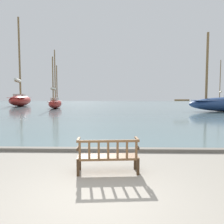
{
  "coord_description": "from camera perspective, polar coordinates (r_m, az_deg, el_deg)",
  "views": [
    {
      "loc": [
        0.49,
        -4.05,
        2.03
      ],
      "look_at": [
        0.11,
        10.0,
        1.0
      ],
      "focal_mm": 35.0,
      "sensor_mm": 36.0,
      "label": 1
    }
  ],
  "objects": [
    {
      "name": "park_bench",
      "position": [
        5.85,
        -1.07,
        -11.29
      ],
      "size": [
        1.64,
        0.64,
        0.92
      ],
      "color": "#3D2A19",
      "rests_on": "ground"
    },
    {
      "name": "quay_edge_kerb",
      "position": [
        8.16,
        -1.98,
        -9.78
      ],
      "size": [
        40.0,
        0.3,
        0.12
      ],
      "primitive_type": "cube",
      "color": "slate",
      "rests_on": "ground"
    },
    {
      "name": "sailboat_nearest_starboard",
      "position": [
        46.34,
        26.25,
        2.12
      ],
      "size": [
        3.5,
        6.43,
        8.77
      ],
      "color": "black",
      "rests_on": "harbor_water"
    },
    {
      "name": "ground_plane",
      "position": [
        4.56,
        -5.18,
        -22.27
      ],
      "size": [
        160.0,
        160.0,
        0.0
      ],
      "primitive_type": "plane",
      "color": "gray"
    },
    {
      "name": "sailboat_outer_starboard",
      "position": [
        47.39,
        -22.82,
        3.12
      ],
      "size": [
        6.25,
        12.41,
        17.45
      ],
      "color": "maroon",
      "rests_on": "harbor_water"
    },
    {
      "name": "harbor_water",
      "position": [
        48.1,
        0.94,
        1.82
      ],
      "size": [
        100.0,
        80.0,
        0.08
      ],
      "primitive_type": "cube",
      "color": "slate",
      "rests_on": "ground"
    },
    {
      "name": "sailboat_outer_port",
      "position": [
        36.5,
        -14.61,
        2.44
      ],
      "size": [
        2.64,
        7.08,
        9.35
      ],
      "color": "maroon",
      "rests_on": "harbor_water"
    }
  ]
}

